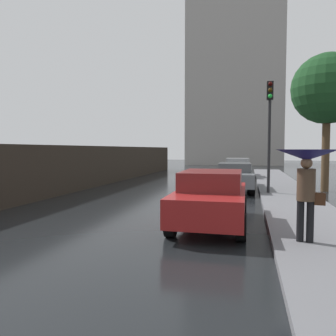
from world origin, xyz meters
The scene contains 7 objects.
car_red_near_kerb centered at (2.61, 7.30, 0.73)m, with size 1.78×3.97×1.41m.
car_grey_mid_road centered at (2.88, 14.75, 0.70)m, with size 1.86×4.42×1.32m.
car_silver_behind_camera centered at (2.79, 21.87, 0.71)m, with size 1.89×4.42×1.36m.
pedestrian_with_umbrella_far centered at (4.63, 5.77, 1.64)m, with size 1.16×1.16×1.83m.
traffic_light centered at (4.35, 13.27, 3.33)m, with size 0.26×0.39×4.64m.
street_tree_near centered at (6.99, 15.46, 4.72)m, with size 3.22×3.22×6.37m.
distant_tower centered at (1.14, 44.49, 17.21)m, with size 12.98×11.33×37.37m.
Camera 1 is at (3.53, -1.08, 1.97)m, focal length 35.02 mm.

